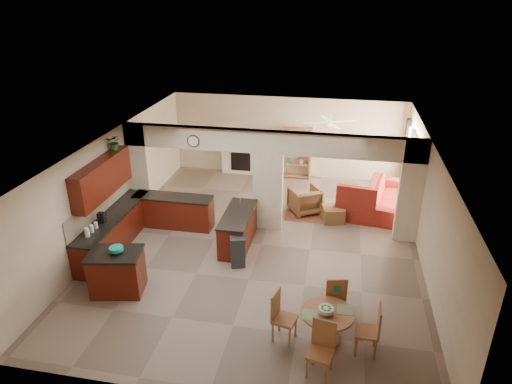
% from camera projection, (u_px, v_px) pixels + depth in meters
% --- Properties ---
extents(floor, '(10.00, 10.00, 0.00)m').
position_uv_depth(floor, '(261.00, 244.00, 11.98)').
color(floor, '#806959').
rests_on(floor, ground).
extents(ceiling, '(10.00, 10.00, 0.00)m').
position_uv_depth(ceiling, '(262.00, 143.00, 10.83)').
color(ceiling, white).
rests_on(ceiling, wall_back).
extents(wall_back, '(8.00, 0.00, 8.00)m').
position_uv_depth(wall_back, '(287.00, 137.00, 15.88)').
color(wall_back, beige).
rests_on(wall_back, floor).
extents(wall_front, '(8.00, 0.00, 8.00)m').
position_uv_depth(wall_front, '(203.00, 332.00, 6.93)').
color(wall_front, beige).
rests_on(wall_front, floor).
extents(wall_left, '(0.00, 10.00, 10.00)m').
position_uv_depth(wall_left, '(113.00, 184.00, 12.09)').
color(wall_left, beige).
rests_on(wall_left, floor).
extents(wall_right, '(0.00, 10.00, 10.00)m').
position_uv_depth(wall_right, '(429.00, 210.00, 10.72)').
color(wall_right, beige).
rests_on(wall_right, floor).
extents(partition_left_pier, '(0.60, 0.25, 2.80)m').
position_uv_depth(partition_left_pier, '(140.00, 171.00, 12.94)').
color(partition_left_pier, beige).
rests_on(partition_left_pier, floor).
extents(partition_center_pier, '(0.80, 0.25, 2.20)m').
position_uv_depth(partition_center_pier, '(268.00, 191.00, 12.43)').
color(partition_center_pier, beige).
rests_on(partition_center_pier, floor).
extents(partition_right_pier, '(0.60, 0.25, 2.80)m').
position_uv_depth(partition_right_pier, '(411.00, 191.00, 11.67)').
color(partition_right_pier, beige).
rests_on(partition_right_pier, floor).
extents(partition_header, '(8.00, 0.25, 0.60)m').
position_uv_depth(partition_header, '(269.00, 142.00, 11.85)').
color(partition_header, beige).
rests_on(partition_header, partition_center_pier).
extents(kitchen_counter, '(2.52, 3.29, 1.48)m').
position_uv_depth(kitchen_counter, '(139.00, 222.00, 12.13)').
color(kitchen_counter, '#401607').
rests_on(kitchen_counter, floor).
extents(upper_cabinets, '(0.35, 2.40, 0.90)m').
position_uv_depth(upper_cabinets, '(102.00, 178.00, 11.13)').
color(upper_cabinets, '#401607').
rests_on(upper_cabinets, wall_left).
extents(peninsula, '(0.70, 1.85, 0.91)m').
position_uv_depth(peninsula, '(238.00, 229.00, 11.80)').
color(peninsula, '#401607').
rests_on(peninsula, floor).
extents(wall_clock, '(0.34, 0.03, 0.34)m').
position_uv_depth(wall_clock, '(193.00, 141.00, 12.08)').
color(wall_clock, '#52371B').
rests_on(wall_clock, partition_header).
extents(rug, '(1.60, 1.30, 0.01)m').
position_uv_depth(rug, '(313.00, 213.00, 13.66)').
color(rug, brown).
rests_on(rug, floor).
extents(fireplace, '(1.60, 0.35, 1.20)m').
position_uv_depth(fireplace, '(241.00, 157.00, 16.33)').
color(fireplace, white).
rests_on(fireplace, floor).
extents(shelving_unit, '(1.00, 0.32, 1.80)m').
position_uv_depth(shelving_unit, '(296.00, 153.00, 15.87)').
color(shelving_unit, '#A06237').
rests_on(shelving_unit, floor).
extents(window_a, '(0.02, 0.90, 1.90)m').
position_uv_depth(window_a, '(414.00, 180.00, 12.87)').
color(window_a, white).
rests_on(window_a, wall_right).
extents(window_b, '(0.02, 0.90, 1.90)m').
position_uv_depth(window_b, '(408.00, 160.00, 14.39)').
color(window_b, white).
rests_on(window_b, wall_right).
extents(glazed_door, '(0.02, 0.70, 2.10)m').
position_uv_depth(glazed_door, '(410.00, 174.00, 13.69)').
color(glazed_door, white).
rests_on(glazed_door, wall_right).
extents(drape_a_left, '(0.10, 0.28, 2.30)m').
position_uv_depth(drape_a_left, '(415.00, 188.00, 12.34)').
color(drape_a_left, '#3C1B18').
rests_on(drape_a_left, wall_right).
extents(drape_a_right, '(0.10, 0.28, 2.30)m').
position_uv_depth(drape_a_right, '(410.00, 172.00, 13.41)').
color(drape_a_right, '#3C1B18').
rests_on(drape_a_right, wall_right).
extents(drape_b_left, '(0.10, 0.28, 2.30)m').
position_uv_depth(drape_b_left, '(408.00, 166.00, 13.86)').
color(drape_b_left, '#3C1B18').
rests_on(drape_b_left, wall_right).
extents(drape_b_right, '(0.10, 0.28, 2.30)m').
position_uv_depth(drape_b_right, '(404.00, 153.00, 14.93)').
color(drape_b_right, '#3C1B18').
rests_on(drape_b_right, wall_right).
extents(ceiling_fan, '(1.00, 1.00, 0.10)m').
position_uv_depth(ceiling_fan, '(330.00, 122.00, 13.36)').
color(ceiling_fan, white).
rests_on(ceiling_fan, ceiling).
extents(kitchen_island, '(1.26, 1.00, 0.98)m').
position_uv_depth(kitchen_island, '(117.00, 272.00, 9.97)').
color(kitchen_island, '#401607').
rests_on(kitchen_island, floor).
extents(teal_bowl, '(0.30, 0.30, 0.14)m').
position_uv_depth(teal_bowl, '(116.00, 250.00, 9.73)').
color(teal_bowl, '#159180').
rests_on(teal_bowl, kitchen_island).
extents(trash_can, '(0.41, 0.38, 0.72)m').
position_uv_depth(trash_can, '(238.00, 253.00, 10.94)').
color(trash_can, '#2A2A2C').
rests_on(trash_can, floor).
extents(dining_table, '(1.00, 1.00, 0.68)m').
position_uv_depth(dining_table, '(327.00, 322.00, 8.53)').
color(dining_table, '#A06237').
rests_on(dining_table, floor).
extents(fruit_bowl, '(0.28, 0.28, 0.15)m').
position_uv_depth(fruit_bowl, '(326.00, 310.00, 8.37)').
color(fruit_bowl, '#63C129').
rests_on(fruit_bowl, dining_table).
extents(sofa, '(2.77, 1.49, 0.77)m').
position_uv_depth(sofa, '(385.00, 197.00, 13.77)').
color(sofa, maroon).
rests_on(sofa, floor).
extents(chaise, '(1.24, 1.07, 0.45)m').
position_uv_depth(chaise, '(354.00, 210.00, 13.32)').
color(chaise, maroon).
rests_on(chaise, floor).
extents(armchair, '(1.13, 1.14, 0.76)m').
position_uv_depth(armchair, '(305.00, 200.00, 13.57)').
color(armchair, maroon).
rests_on(armchair, floor).
extents(ottoman, '(0.72, 0.72, 0.43)m').
position_uv_depth(ottoman, '(333.00, 214.00, 13.11)').
color(ottoman, maroon).
rests_on(ottoman, floor).
extents(plant, '(0.43, 0.39, 0.42)m').
position_uv_depth(plant, '(114.00, 142.00, 11.59)').
color(plant, '#1A4C14').
rests_on(plant, upper_cabinets).
extents(chair_north, '(0.50, 0.50, 1.02)m').
position_uv_depth(chair_north, '(335.00, 296.00, 9.09)').
color(chair_north, '#A06237').
rests_on(chair_north, floor).
extents(chair_east, '(0.44, 0.43, 1.02)m').
position_uv_depth(chair_east, '(372.00, 328.00, 8.24)').
color(chair_east, '#A06237').
rests_on(chair_east, floor).
extents(chair_south, '(0.49, 0.49, 1.02)m').
position_uv_depth(chair_south, '(322.00, 346.00, 7.84)').
color(chair_south, '#A06237').
rests_on(chair_south, floor).
extents(chair_west, '(0.51, 0.51, 1.02)m').
position_uv_depth(chair_west, '(281.00, 314.00, 8.60)').
color(chair_west, '#A06237').
rests_on(chair_west, floor).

